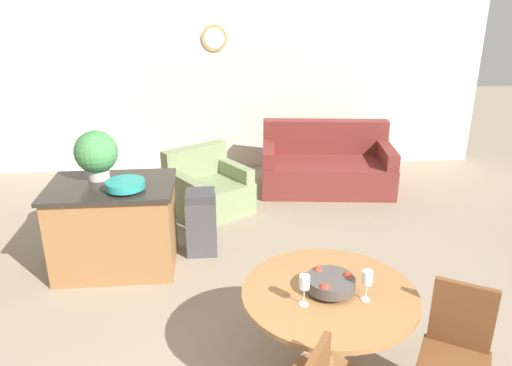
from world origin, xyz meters
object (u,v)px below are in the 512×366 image
Objects in this scene: teal_bowl at (125,185)px; couch at (326,167)px; dining_table at (328,313)px; wine_glass_right at (367,279)px; kitchen_island at (115,226)px; armchair at (207,191)px; potted_plant at (96,153)px; dining_chair_near_right at (456,349)px; trash_bin at (201,222)px; fruit_bowl at (330,283)px; wine_glass_left at (304,283)px.

couch is (2.41, 2.14, -0.65)m from teal_bowl.
wine_glass_right reaches higher than dining_table.
kitchen_island is 1.03× the size of armchair.
potted_plant is (-0.14, 0.17, 0.71)m from kitchen_island.
armchair is at bearing 54.61° from kitchen_island.
dining_chair_near_right is 2.88m from trash_bin.
fruit_bowl reaches higher than armchair.
dining_chair_near_right reaches higher than trash_bin.
dining_table is at bearing -65.79° from trash_bin.
armchair is (0.06, 1.05, -0.07)m from trash_bin.
potted_plant is at bearing 129.13° from kitchen_island.
fruit_bowl is at bearing -45.87° from potted_plant.
teal_bowl reaches higher than wine_glass_left.
dining_chair_near_right is at bearing -98.23° from armchair.
dining_table is at bearing -45.88° from potted_plant.
wine_glass_right is 0.31× the size of trash_bin.
couch is at bearing 77.45° from fruit_bowl.
dining_table is 2.20m from trash_bin.
dining_table is 3.84m from couch.
wine_glass_left is 0.18× the size of kitchen_island.
trash_bin is 0.37× the size of couch.
teal_bowl is at bearing -149.94° from armchair.
dining_chair_near_right is 1.90× the size of potted_plant.
fruit_bowl is 0.90× the size of teal_bowl.
teal_bowl reaches higher than kitchen_island.
wine_glass_right is at bearing -92.52° from couch.
fruit_bowl is (-0.00, 0.00, 0.24)m from dining_table.
dining_table is 1.01× the size of armchair.
fruit_bowl is at bearing -107.72° from armchair.
teal_bowl is at bearing 134.49° from fruit_bowl.
wine_glass_right is at bearing -62.29° from trash_bin.
dining_chair_near_right reaches higher than armchair.
couch is at bearing 45.17° from trash_bin.
wine_glass_right is 2.45m from trash_bin.
teal_bowl is (-2.32, 1.97, 0.43)m from dining_chair_near_right.
fruit_bowl is at bearing -45.51° from teal_bowl.
wine_glass_left reaches higher than armchair.
dining_table is 1.28× the size of dining_chair_near_right.
dining_table is 2.43× the size of potted_plant.
dining_chair_near_right is at bearing -40.32° from teal_bowl.
trash_bin is at bearing 117.71° from wine_glass_right.
couch is at bearing 37.32° from kitchen_island.
teal_bowl is (-1.57, 1.60, 0.13)m from fruit_bowl.
fruit_bowl is 2.25m from teal_bowl.
kitchen_island is 0.88m from trash_bin.
trash_bin is at bearing 108.15° from wine_glass_left.
potted_plant is (-2.09, 2.06, 0.25)m from wine_glass_right.
teal_bowl is (-1.37, 1.73, 0.04)m from wine_glass_left.
wine_glass_right is at bearing -43.87° from teal_bowl.
wine_glass_right is 0.18× the size of armchair.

